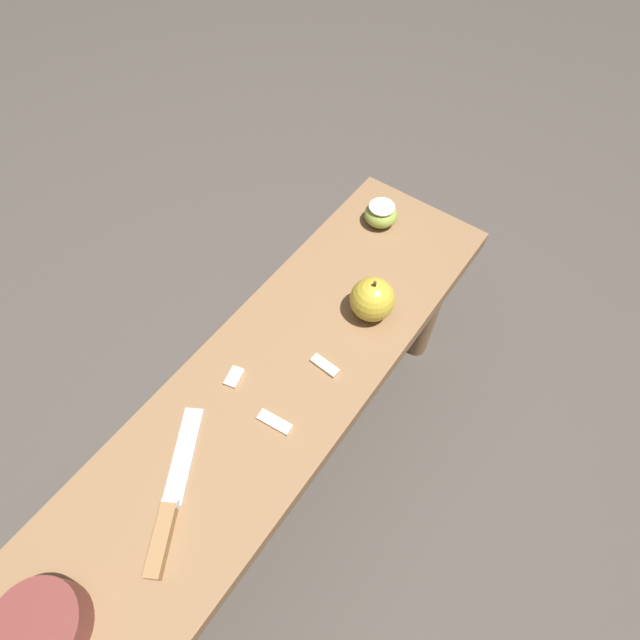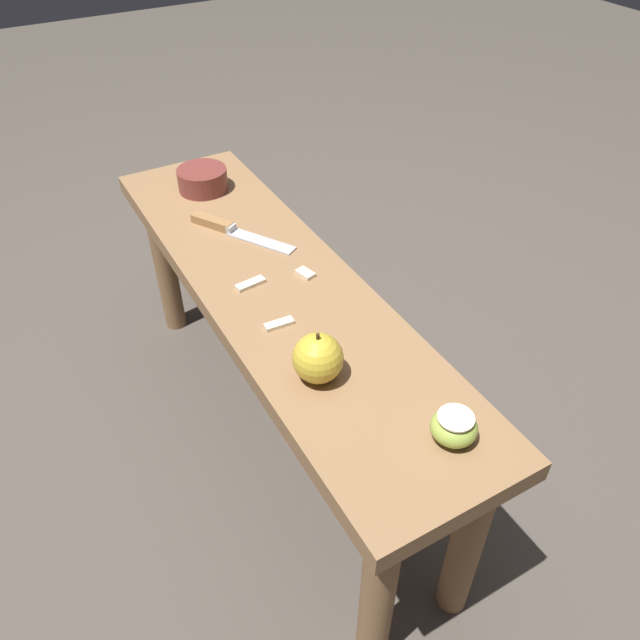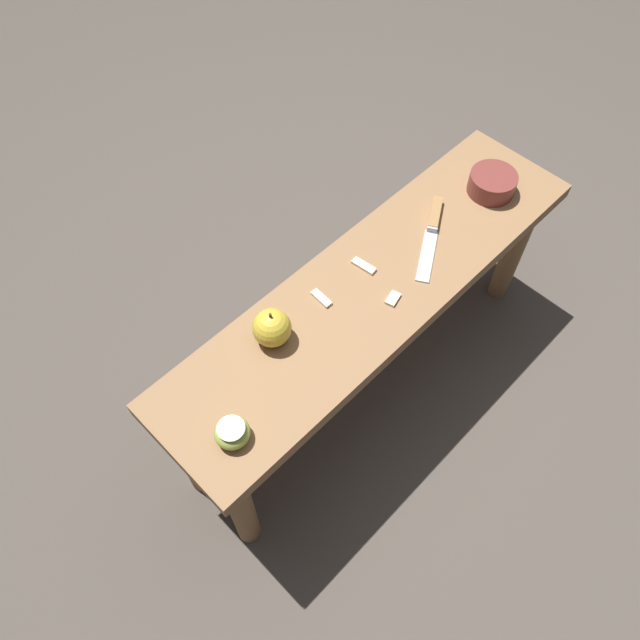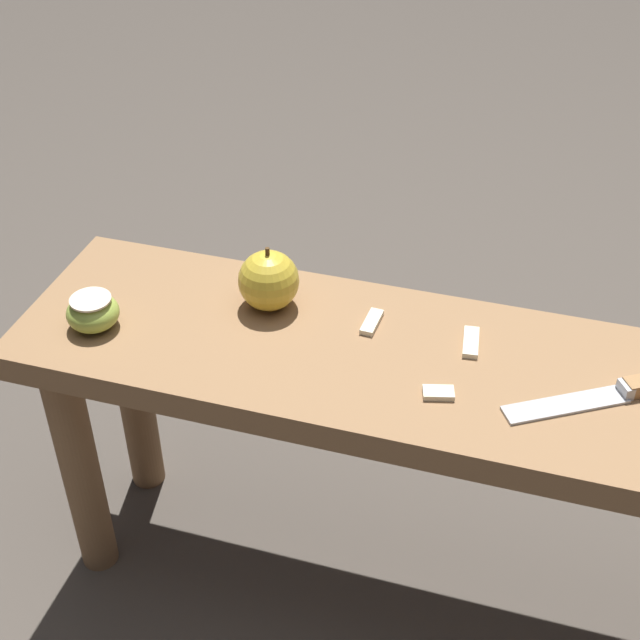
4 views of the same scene
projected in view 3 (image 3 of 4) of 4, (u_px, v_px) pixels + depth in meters
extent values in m
plane|color=#4C443D|center=(364.00, 377.00, 1.84)|extent=(8.00, 8.00, 0.00)
cube|color=olive|center=(375.00, 288.00, 1.46)|extent=(1.19, 0.31, 0.04)
cylinder|color=olive|center=(463.00, 215.00, 1.90)|extent=(0.06, 0.06, 0.43)
cylinder|color=olive|center=(189.00, 451.00, 1.49)|extent=(0.06, 0.06, 0.43)
cylinder|color=olive|center=(514.00, 249.00, 1.83)|extent=(0.06, 0.06, 0.43)
cylinder|color=olive|center=(241.00, 506.00, 1.42)|extent=(0.06, 0.06, 0.43)
cube|color=#B7BABF|center=(427.00, 256.00, 1.49)|extent=(0.15, 0.11, 0.00)
cube|color=#B7BABF|center=(432.00, 229.00, 1.52)|extent=(0.02, 0.03, 0.02)
cube|color=#9E7042|center=(435.00, 214.00, 1.55)|extent=(0.10, 0.07, 0.02)
sphere|color=gold|center=(272.00, 328.00, 1.33)|extent=(0.09, 0.09, 0.09)
cylinder|color=#4C3319|center=(270.00, 316.00, 1.29)|extent=(0.01, 0.01, 0.01)
ellipsoid|color=#9EB747|center=(232.00, 433.00, 1.22)|extent=(0.07, 0.07, 0.05)
cylinder|color=beige|center=(231.00, 428.00, 1.20)|extent=(0.06, 0.06, 0.00)
cube|color=beige|center=(364.00, 266.00, 1.47)|extent=(0.03, 0.06, 0.01)
cube|color=beige|center=(321.00, 298.00, 1.42)|extent=(0.02, 0.06, 0.01)
cube|color=beige|center=(393.00, 299.00, 1.42)|extent=(0.04, 0.03, 0.01)
cylinder|color=brown|center=(492.00, 183.00, 1.58)|extent=(0.12, 0.12, 0.05)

